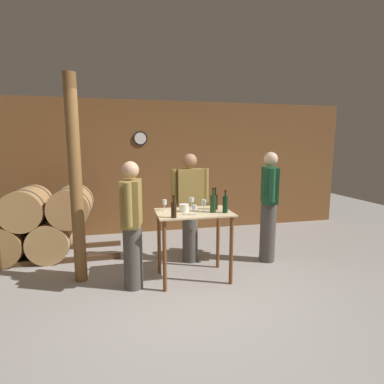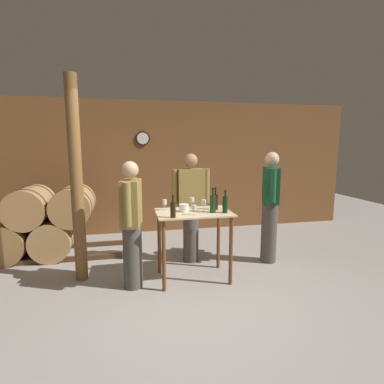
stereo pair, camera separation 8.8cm
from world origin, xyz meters
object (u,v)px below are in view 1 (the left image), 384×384
wine_glass_far_side (204,203)px  ice_bucket (184,208)px  wine_bottle_far_left (174,209)px  wine_glass_near_left (165,203)px  wine_glass_near_center (195,208)px  wooden_post (76,182)px  wine_bottle_center (215,201)px  wine_glass_near_right (192,200)px  person_host (269,204)px  wine_bottle_left (213,203)px  person_visitor_with_scarf (190,205)px  person_visitor_bearded (132,223)px  wine_bottle_right (225,204)px

wine_glass_far_side → ice_bucket: (-0.26, 0.02, -0.06)m
ice_bucket → wine_bottle_far_left: bearing=-122.6°
wine_glass_far_side → wine_bottle_far_left: bearing=-149.0°
wine_glass_near_left → wine_glass_near_center: 0.48m
wooden_post → ice_bucket: wooden_post is taller
wine_bottle_center → wine_glass_near_center: bearing=-144.8°
wine_bottle_center → wine_bottle_far_left: bearing=-151.9°
wine_bottle_center → ice_bucket: bearing=-174.5°
wine_bottle_center → wine_glass_far_side: wine_bottle_center is taller
wine_glass_near_left → wine_glass_near_right: 0.40m
wine_glass_near_center → person_host: person_host is taller
wine_bottle_center → wine_bottle_left: bearing=-116.6°
wine_glass_near_left → wine_glass_near_center: wine_glass_near_left is taller
wooden_post → wine_bottle_left: (1.74, -0.39, -0.29)m
person_visitor_with_scarf → person_visitor_bearded: 1.15m
wooden_post → wine_glass_far_side: size_ratio=17.25×
wine_bottle_far_left → wine_glass_near_left: size_ratio=1.88×
wine_bottle_center → wine_glass_near_right: bearing=149.5°
wine_bottle_far_left → person_visitor_bearded: size_ratio=0.17×
wine_glass_far_side → wine_glass_near_left: bearing=162.3°
wooden_post → person_visitor_with_scarf: wooden_post is taller
ice_bucket → person_visitor_with_scarf: (0.22, 0.60, -0.10)m
wine_bottle_far_left → wine_glass_near_left: (-0.05, 0.43, 0.00)m
wine_glass_near_center → ice_bucket: (-0.09, 0.21, -0.04)m
wine_bottle_right → wine_glass_near_left: size_ratio=2.01×
person_host → person_visitor_with_scarf: (-1.19, 0.28, -0.01)m
wine_glass_near_center → ice_bucket: size_ratio=0.98×
person_host → wine_glass_near_right: bearing=-175.2°
wine_bottle_center → wine_glass_near_left: size_ratio=2.05×
wine_bottle_center → wine_bottle_right: wine_bottle_center is taller
person_visitor_bearded → wine_bottle_right: bearing=-2.8°
wine_bottle_left → wine_glass_near_left: (-0.60, 0.27, -0.02)m
wine_bottle_far_left → wine_glass_near_right: wine_bottle_far_left is taller
wooden_post → wine_glass_near_right: wooden_post is taller
wine_glass_near_left → person_visitor_with_scarf: 0.67m
person_visitor_with_scarf → person_host: bearing=-13.1°
wine_glass_far_side → person_host: (1.14, 0.34, -0.14)m
wine_glass_near_left → person_visitor_with_scarf: bearing=45.0°
person_visitor_bearded → person_host: bearing=11.8°
wine_glass_near_right → person_visitor_with_scarf: size_ratio=0.09×
wine_bottle_left → person_visitor_with_scarf: (-0.14, 0.72, -0.17)m
wine_bottle_left → wine_glass_near_right: size_ratio=2.20×
wine_glass_near_left → person_host: (1.65, 0.18, -0.14)m
person_visitor_with_scarf → person_visitor_bearded: size_ratio=1.04×
wine_bottle_far_left → wine_glass_near_right: 0.62m
wine_glass_far_side → person_visitor_bearded: (-0.95, -0.09, -0.20)m
person_visitor_bearded → wine_glass_near_left: bearing=29.7°
wine_bottle_far_left → person_visitor_with_scarf: size_ratio=0.17×
wine_bottle_center → wine_glass_near_center: wine_bottle_center is taller
wine_glass_near_left → wine_glass_near_center: bearing=-45.6°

